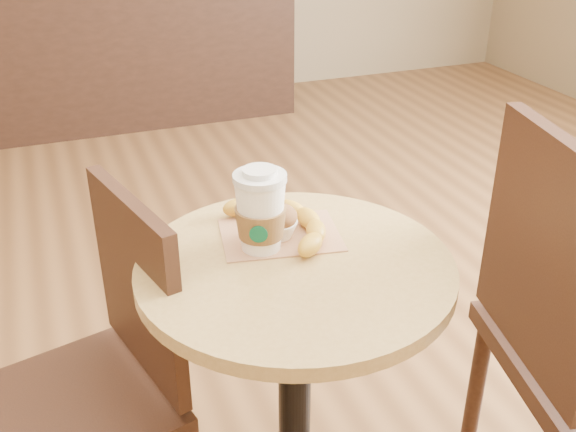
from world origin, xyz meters
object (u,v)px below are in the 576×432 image
(coffee_cup, at_px, (260,214))
(muffin, at_px, (278,221))
(banana, at_px, (282,223))
(chair_left, at_px, (98,380))
(cafe_table, at_px, (295,364))

(coffee_cup, relative_size, muffin, 2.18)
(banana, bearing_deg, chair_left, 162.25)
(cafe_table, xyz_separation_m, coffee_cup, (-0.04, 0.07, 0.33))
(cafe_table, bearing_deg, banana, 82.69)
(muffin, bearing_deg, cafe_table, -91.37)
(cafe_table, height_order, banana, banana)
(muffin, relative_size, banana, 0.28)
(cafe_table, distance_m, coffee_cup, 0.34)
(chair_left, bearing_deg, banana, 74.61)
(cafe_table, distance_m, banana, 0.30)
(cafe_table, height_order, chair_left, chair_left)
(chair_left, bearing_deg, coffee_cup, 67.23)
(coffee_cup, bearing_deg, chair_left, -165.22)
(chair_left, xyz_separation_m, coffee_cup, (0.35, -0.05, 0.35))
(cafe_table, relative_size, banana, 2.69)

